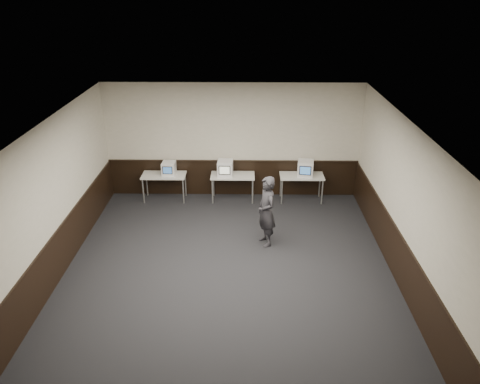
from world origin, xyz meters
name	(u,v)px	position (x,y,z in m)	size (l,w,h in m)	color
floor	(228,273)	(0.00, 0.00, 0.00)	(8.00, 8.00, 0.00)	black
ceiling	(226,127)	(0.00, 0.00, 3.20)	(8.00, 8.00, 0.00)	white
back_wall	(233,141)	(0.00, 4.00, 1.60)	(7.00, 7.00, 0.00)	beige
front_wall	(214,353)	(0.00, -4.00, 1.60)	(7.00, 7.00, 0.00)	beige
left_wall	(51,204)	(-3.50, 0.00, 1.60)	(8.00, 8.00, 0.00)	beige
right_wall	(405,206)	(3.50, 0.00, 1.60)	(8.00, 8.00, 0.00)	beige
wainscot_back	(233,178)	(0.00, 3.98, 0.50)	(6.98, 0.04, 1.00)	black
wainscot_left	(61,251)	(-3.48, 0.00, 0.50)	(0.04, 7.98, 1.00)	black
wainscot_right	(396,254)	(3.48, 0.00, 0.50)	(0.04, 7.98, 1.00)	black
wainscot_rail	(233,161)	(0.00, 3.96, 1.02)	(6.98, 0.06, 0.04)	black
desk_left	(164,177)	(-1.90, 3.60, 0.68)	(1.20, 0.60, 0.75)	silver
desk_center	(233,177)	(0.00, 3.60, 0.68)	(1.20, 0.60, 0.75)	silver
desk_right	(302,178)	(1.90, 3.60, 0.68)	(1.20, 0.60, 0.75)	silver
emac_left	(169,168)	(-1.75, 3.61, 0.93)	(0.37, 0.40, 0.36)	white
emac_center	(225,168)	(-0.20, 3.59, 0.96)	(0.43, 0.46, 0.41)	white
emac_right	(305,168)	(1.99, 3.59, 0.96)	(0.48, 0.51, 0.42)	white
person	(266,211)	(0.84, 1.23, 0.84)	(0.61, 0.40, 1.68)	#29282D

